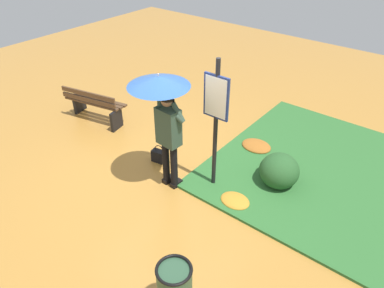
% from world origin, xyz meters
% --- Properties ---
extents(ground_plane, '(18.00, 18.00, 0.00)m').
position_xyz_m(ground_plane, '(0.00, 0.00, 0.00)').
color(ground_plane, '#B27A33').
extents(grass_verge, '(4.80, 4.00, 0.05)m').
position_xyz_m(grass_verge, '(-2.67, -1.93, 0.03)').
color(grass_verge, '#2D662D').
rests_on(grass_verge, ground_plane).
extents(person_with_umbrella, '(0.96, 0.96, 2.04)m').
position_xyz_m(person_with_umbrella, '(-0.09, 0.08, 1.55)').
color(person_with_umbrella, black).
rests_on(person_with_umbrella, ground_plane).
extents(info_sign_post, '(0.44, 0.07, 2.30)m').
position_xyz_m(info_sign_post, '(-0.75, -0.38, 1.44)').
color(info_sign_post, black).
rests_on(info_sign_post, ground_plane).
extents(handbag, '(0.32, 0.19, 0.37)m').
position_xyz_m(handbag, '(0.43, -0.30, 0.13)').
color(handbag, black).
rests_on(handbag, ground_plane).
extents(park_bench, '(1.42, 0.66, 0.75)m').
position_xyz_m(park_bench, '(2.61, -0.57, 0.40)').
color(park_bench, black).
rests_on(park_bench, ground_plane).
extents(shrub_cluster, '(0.74, 0.67, 0.61)m').
position_xyz_m(shrub_cluster, '(-1.59, -1.10, 0.28)').
color(shrub_cluster, '#285628').
rests_on(shrub_cluster, ground_plane).
extents(leaf_pile_near_person, '(0.50, 0.40, 0.11)m').
position_xyz_m(leaf_pile_near_person, '(-1.31, -0.22, 0.05)').
color(leaf_pile_near_person, '#C68428').
rests_on(leaf_pile_near_person, ground_plane).
extents(leaf_pile_by_bench, '(0.60, 0.48, 0.13)m').
position_xyz_m(leaf_pile_by_bench, '(-0.78, -1.82, 0.07)').
color(leaf_pile_by_bench, '#A86023').
rests_on(leaf_pile_by_bench, ground_plane).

